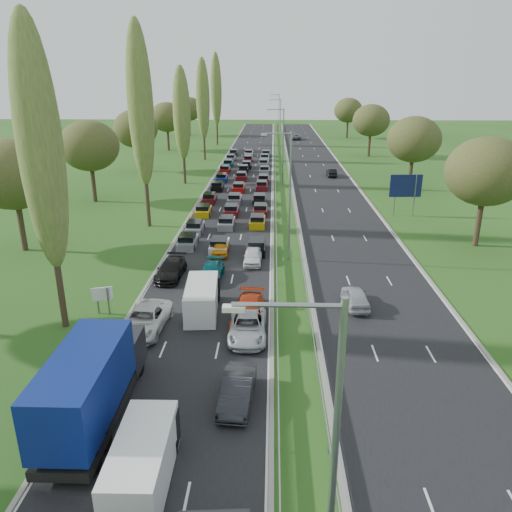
{
  "coord_description": "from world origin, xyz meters",
  "views": [
    {
      "loc": [
        2.92,
        -1.81,
        16.45
      ],
      "look_at": [
        1.51,
        39.8,
        1.5
      ],
      "focal_mm": 35.0,
      "sensor_mm": 36.0,
      "label": 1
    }
  ],
  "objects_px": {
    "near_car_2": "(145,319)",
    "blue_lorry": "(92,383)",
    "direction_sign": "(406,188)",
    "near_car_3": "(171,269)",
    "info_sign": "(103,297)",
    "white_van_rear": "(202,297)",
    "white_van_front": "(144,458)"
  },
  "relations": [
    {
      "from": "near_car_2",
      "to": "blue_lorry",
      "type": "bearing_deg",
      "value": -87.3
    },
    {
      "from": "near_car_2",
      "to": "direction_sign",
      "type": "relative_size",
      "value": 1.11
    },
    {
      "from": "near_car_3",
      "to": "info_sign",
      "type": "xyz_separation_m",
      "value": [
        -3.56,
        -7.21,
        0.61
      ]
    },
    {
      "from": "blue_lorry",
      "to": "info_sign",
      "type": "distance_m",
      "value": 12.47
    },
    {
      "from": "near_car_3",
      "to": "info_sign",
      "type": "bearing_deg",
      "value": -113.65
    },
    {
      "from": "white_van_rear",
      "to": "direction_sign",
      "type": "xyz_separation_m",
      "value": [
        21.58,
        28.17,
        2.41
      ]
    },
    {
      "from": "white_van_front",
      "to": "near_car_3",
      "type": "bearing_deg",
      "value": 97.4
    },
    {
      "from": "white_van_front",
      "to": "white_van_rear",
      "type": "distance_m",
      "value": 16.49
    },
    {
      "from": "white_van_front",
      "to": "direction_sign",
      "type": "relative_size",
      "value": 1.09
    },
    {
      "from": "near_car_2",
      "to": "near_car_3",
      "type": "distance_m",
      "value": 9.64
    },
    {
      "from": "near_car_2",
      "to": "blue_lorry",
      "type": "relative_size",
      "value": 0.58
    },
    {
      "from": "white_van_rear",
      "to": "near_car_3",
      "type": "bearing_deg",
      "value": 114.85
    },
    {
      "from": "near_car_2",
      "to": "white_van_front",
      "type": "height_order",
      "value": "white_van_front"
    },
    {
      "from": "white_van_rear",
      "to": "near_car_2",
      "type": "bearing_deg",
      "value": -143.72
    },
    {
      "from": "blue_lorry",
      "to": "white_van_rear",
      "type": "height_order",
      "value": "blue_lorry"
    },
    {
      "from": "near_car_2",
      "to": "near_car_3",
      "type": "xyz_separation_m",
      "value": [
        -0.11,
        9.64,
        -0.06
      ]
    },
    {
      "from": "direction_sign",
      "to": "info_sign",
      "type": "bearing_deg",
      "value": -135.06
    },
    {
      "from": "blue_lorry",
      "to": "info_sign",
      "type": "bearing_deg",
      "value": 105.93
    },
    {
      "from": "white_van_front",
      "to": "white_van_rear",
      "type": "bearing_deg",
      "value": 88.14
    },
    {
      "from": "near_car_3",
      "to": "blue_lorry",
      "type": "distance_m",
      "value": 19.22
    },
    {
      "from": "white_van_rear",
      "to": "direction_sign",
      "type": "relative_size",
      "value": 1.09
    },
    {
      "from": "info_sign",
      "to": "blue_lorry",
      "type": "bearing_deg",
      "value": -73.79
    },
    {
      "from": "direction_sign",
      "to": "blue_lorry",
      "type": "bearing_deg",
      "value": -121.9
    },
    {
      "from": "near_car_3",
      "to": "white_van_front",
      "type": "xyz_separation_m",
      "value": [
        3.39,
        -23.12,
        0.4
      ]
    },
    {
      "from": "near_car_2",
      "to": "white_van_rear",
      "type": "bearing_deg",
      "value": 44.14
    },
    {
      "from": "direction_sign",
      "to": "white_van_front",
      "type": "bearing_deg",
      "value": -116.07
    },
    {
      "from": "near_car_3",
      "to": "blue_lorry",
      "type": "bearing_deg",
      "value": -87.61
    },
    {
      "from": "near_car_2",
      "to": "blue_lorry",
      "type": "distance_m",
      "value": 9.62
    },
    {
      "from": "near_car_3",
      "to": "info_sign",
      "type": "height_order",
      "value": "info_sign"
    },
    {
      "from": "blue_lorry",
      "to": "white_van_rear",
      "type": "relative_size",
      "value": 1.77
    },
    {
      "from": "near_car_2",
      "to": "white_van_rear",
      "type": "relative_size",
      "value": 1.02
    },
    {
      "from": "white_van_front",
      "to": "direction_sign",
      "type": "distance_m",
      "value": 49.77
    }
  ]
}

